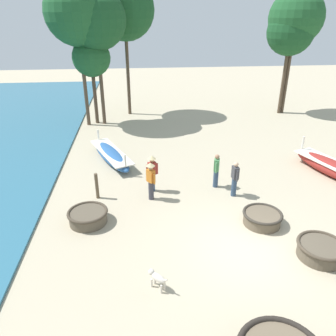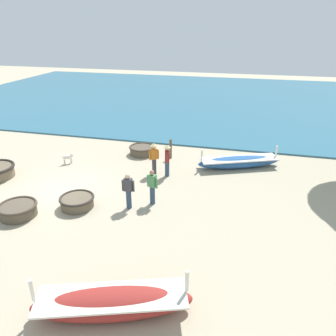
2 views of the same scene
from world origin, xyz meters
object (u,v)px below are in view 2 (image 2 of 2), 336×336
long_boat_white_hull (112,303)px  mooring_post_mid_beach (171,149)px  fisherman_with_hat (154,156)px  fisherman_by_coracle (167,158)px  coracle_front_left (18,210)px  long_boat_green_hull (239,162)px  dog (68,157)px  coracle_far_right (142,150)px  fisherman_crouching (128,190)px  fisherman_standing_left (152,186)px  coracle_front_right (77,201)px

long_boat_white_hull → mooring_post_mid_beach: long_boat_white_hull is taller
long_boat_white_hull → fisherman_with_hat: (-8.78, -1.41, 0.58)m
fisherman_by_coracle → coracle_front_left: bearing=-44.0°
long_boat_green_hull → long_boat_white_hull: 11.01m
dog → fisherman_by_coracle: bearing=87.7°
coracle_far_right → mooring_post_mid_beach: 1.82m
long_boat_white_hull → fisherman_crouching: 5.49m
fisherman_with_hat → dog: (-0.12, -4.95, -0.59)m
coracle_front_left → fisherman_crouching: bearing=111.9°
coracle_far_right → fisherman_with_hat: 2.92m
coracle_far_right → dog: 4.18m
fisherman_standing_left → long_boat_white_hull: bearing=6.1°
long_boat_white_hull → fisherman_with_hat: bearing=-170.9°
coracle_front_right → long_boat_green_hull: bearing=132.5°
coracle_far_right → fisherman_standing_left: bearing=22.7°
coracle_front_left → coracle_front_right: bearing=121.2°
fisherman_crouching → fisherman_standing_left: bearing=124.4°
fisherman_standing_left → coracle_front_left: bearing=-65.8°
coracle_front_right → coracle_far_right: size_ratio=0.97×
coracle_far_right → mooring_post_mid_beach: size_ratio=1.32×
dog → mooring_post_mid_beach: bearing=111.9°
fisherman_with_hat → coracle_front_left: bearing=-39.0°
fisherman_by_coracle → fisherman_with_hat: 0.71m
long_boat_white_hull → mooring_post_mid_beach: 11.08m
coracle_far_right → fisherman_with_hat: bearing=31.0°
coracle_far_right → long_boat_green_hull: (0.56, 5.64, 0.05)m
fisherman_with_hat → fisherman_crouching: bearing=-1.2°
fisherman_with_hat → fisherman_standing_left: size_ratio=1.06×
coracle_front_right → coracle_front_left: coracle_front_left is taller
coracle_far_right → long_boat_green_hull: 5.66m
fisherman_by_coracle → dog: (-0.22, -5.66, -0.59)m
dog → coracle_front_left: bearing=8.2°
fisherman_with_hat → dog: bearing=-91.4°
long_boat_white_hull → coracle_front_right: bearing=-143.0°
fisherman_crouching → dog: size_ratio=2.88×
fisherman_with_hat → coracle_far_right: bearing=-149.0°
coracle_far_right → fisherman_with_hat: (2.43, 1.47, 0.68)m
fisherman_by_coracle → fisherman_standing_left: 2.84m
coracle_far_right → long_boat_green_hull: bearing=84.3°
dog → mooring_post_mid_beach: mooring_post_mid_beach is taller
coracle_front_left → fisherman_with_hat: (-5.17, 4.19, 0.68)m
fisherman_with_hat → dog: 4.99m
coracle_front_left → fisherman_standing_left: (-2.23, 4.96, 0.56)m
long_boat_white_hull → fisherman_crouching: fisherman_crouching is taller
coracle_front_right → fisherman_standing_left: bearing=109.2°
long_boat_green_hull → fisherman_standing_left: bearing=-35.2°
long_boat_green_hull → fisherman_with_hat: size_ratio=2.70×
fisherman_crouching → fisherman_with_hat: fisherman_with_hat is taller
coracle_front_left → fisherman_standing_left: size_ratio=0.98×
long_boat_green_hull → fisherman_by_coracle: 4.03m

